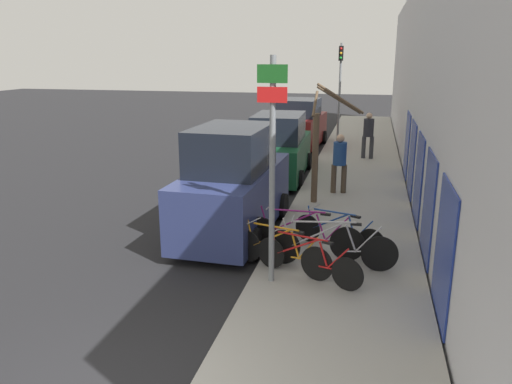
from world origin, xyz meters
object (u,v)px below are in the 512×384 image
(bicycle_4, at_px, (338,233))
(pedestrian_far, at_px, (368,132))
(parked_car_1, at_px, (279,149))
(street_tree, at_px, (319,148))
(bicycle_2, at_px, (330,247))
(traffic_light, at_px, (340,80))
(signpost, at_px, (272,164))
(bicycle_1, at_px, (281,251))
(pedestrian_near, at_px, (340,159))
(bicycle_3, at_px, (303,236))
(parked_car_0, at_px, (234,187))
(parked_car_2, at_px, (299,125))
(bicycle_0, at_px, (307,260))

(bicycle_4, bearing_deg, pedestrian_far, 21.81)
(parked_car_1, height_order, street_tree, street_tree)
(bicycle_2, bearing_deg, traffic_light, 1.50)
(bicycle_4, bearing_deg, parked_car_1, 45.08)
(signpost, xyz_separation_m, bicycle_2, (0.99, 0.84, -1.77))
(bicycle_4, bearing_deg, traffic_light, 28.51)
(bicycle_1, height_order, pedestrian_near, pedestrian_near)
(bicycle_3, distance_m, traffic_light, 14.09)
(parked_car_0, xyz_separation_m, pedestrian_near, (2.20, 3.76, -0.00))
(pedestrian_near, relative_size, pedestrian_far, 0.97)
(bicycle_1, distance_m, pedestrian_far, 11.44)
(bicycle_3, xyz_separation_m, street_tree, (-0.13, 3.88, 1.13))
(pedestrian_far, bearing_deg, parked_car_1, 58.98)
(bicycle_4, height_order, pedestrian_far, pedestrian_far)
(bicycle_2, distance_m, parked_car_0, 3.07)
(bicycle_1, xyz_separation_m, parked_car_2, (-1.69, 13.88, 0.49))
(pedestrian_far, height_order, street_tree, street_tree)
(bicycle_1, xyz_separation_m, bicycle_4, (0.99, 1.35, -0.02))
(bicycle_0, height_order, bicycle_4, bicycle_0)
(parked_car_0, bearing_deg, bicycle_4, -15.48)
(parked_car_1, relative_size, parked_car_2, 1.08)
(parked_car_1, bearing_deg, signpost, -82.43)
(bicycle_0, bearing_deg, bicycle_2, -8.08)
(bicycle_0, height_order, pedestrian_near, pedestrian_near)
(signpost, height_order, bicycle_0, signpost)
(bicycle_2, xyz_separation_m, parked_car_1, (-2.43, 7.63, 0.44))
(bicycle_1, distance_m, traffic_light, 14.96)
(bicycle_2, height_order, pedestrian_far, pedestrian_far)
(parked_car_2, height_order, pedestrian_near, parked_car_2)
(pedestrian_far, bearing_deg, bicycle_2, 97.56)
(pedestrian_far, relative_size, traffic_light, 0.40)
(pedestrian_near, distance_m, traffic_light, 9.08)
(signpost, xyz_separation_m, pedestrian_near, (0.77, 6.38, -1.16))
(parked_car_0, xyz_separation_m, pedestrian_far, (2.95, 9.21, 0.03))
(street_tree, bearing_deg, parked_car_1, 117.68)
(bicycle_4, relative_size, parked_car_0, 0.43)
(pedestrian_near, xyz_separation_m, traffic_light, (-0.66, 8.86, 1.87))
(pedestrian_far, distance_m, street_tree, 6.72)
(bicycle_1, bearing_deg, parked_car_1, 32.64)
(bicycle_3, relative_size, parked_car_1, 0.53)
(signpost, bearing_deg, street_tree, 87.22)
(parked_car_1, bearing_deg, pedestrian_far, 46.64)
(bicycle_3, xyz_separation_m, pedestrian_near, (0.38, 5.01, 0.60))
(bicycle_3, distance_m, street_tree, 4.05)
(bicycle_3, bearing_deg, traffic_light, 8.40)
(bicycle_2, relative_size, parked_car_1, 0.54)
(bicycle_1, bearing_deg, bicycle_0, -93.26)
(bicycle_4, xyz_separation_m, traffic_light, (-0.97, 13.40, 2.52))
(bicycle_0, bearing_deg, street_tree, 27.56)
(signpost, xyz_separation_m, street_tree, (0.26, 5.25, -0.63))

